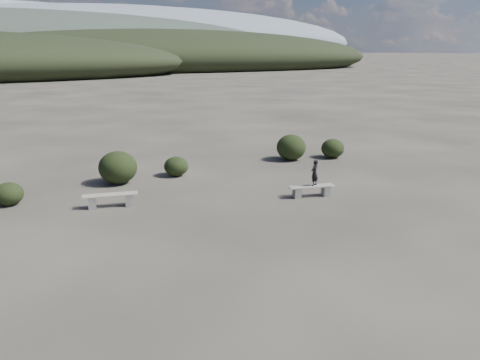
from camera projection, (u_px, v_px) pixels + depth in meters
ground at (280, 258)px, 11.87m from camera, size 1200.00×1200.00×0.00m
bench_left at (111, 199)px, 15.64m from camera, size 1.83×0.73×0.45m
bench_right at (311, 190)px, 16.73m from camera, size 1.69×0.71×0.41m
seated_person at (315, 173)px, 16.58m from camera, size 0.40×0.34×0.93m
shrub_a at (9, 194)px, 15.81m from camera, size 0.96×0.96×0.78m
shrub_b at (118, 167)px, 18.33m from camera, size 1.49×1.49×1.28m
shrub_c at (176, 166)px, 19.48m from camera, size 1.02×1.02×0.81m
shrub_d at (291, 147)px, 22.26m from camera, size 1.40×1.40×1.22m
shrub_e at (333, 148)px, 22.73m from camera, size 1.11×1.11×0.93m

